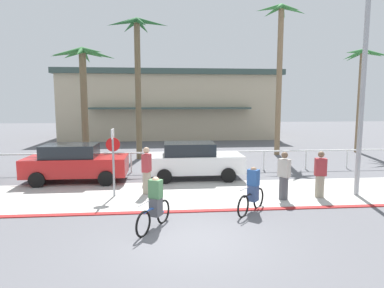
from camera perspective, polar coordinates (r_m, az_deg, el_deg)
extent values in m
plane|color=#5B5B60|center=(18.59, -2.87, -3.80)|extent=(80.00, 80.00, 0.00)
cube|color=beige|center=(12.95, -1.80, -8.64)|extent=(44.00, 4.00, 0.02)
cube|color=maroon|center=(11.04, -1.17, -11.44)|extent=(44.00, 0.24, 0.03)
cube|color=#BCAD8E|center=(36.14, -3.86, 6.35)|extent=(20.31, 11.79, 6.03)
cube|color=#384C47|center=(36.24, -3.91, 11.51)|extent=(20.91, 12.39, 0.50)
cube|color=#384C47|center=(29.75, -3.57, 6.14)|extent=(14.22, 1.20, 0.16)
cylinder|color=white|center=(16.94, -2.68, -1.44)|extent=(22.84, 0.08, 0.08)
cylinder|color=white|center=(18.08, -24.96, -3.17)|extent=(0.08, 0.08, 1.00)
cylinder|color=white|center=(17.44, -17.87, -3.20)|extent=(0.08, 0.08, 1.00)
cylinder|color=white|center=(17.08, -10.36, -3.18)|extent=(0.08, 0.08, 1.00)
cylinder|color=white|center=(17.02, -2.67, -3.11)|extent=(0.08, 0.08, 1.00)
cylinder|color=white|center=(17.27, 4.94, -2.97)|extent=(0.08, 0.08, 1.00)
cylinder|color=white|center=(17.81, 12.20, -2.80)|extent=(0.08, 0.08, 1.00)
cylinder|color=white|center=(18.62, 18.93, -2.60)|extent=(0.08, 0.08, 1.00)
cylinder|color=white|center=(19.66, 25.02, -2.39)|extent=(0.08, 0.08, 1.00)
cylinder|color=gray|center=(12.79, -13.28, -4.00)|extent=(0.08, 0.08, 2.20)
cube|color=white|center=(12.61, -13.45, 1.71)|extent=(0.04, 0.56, 0.36)
cylinder|color=red|center=(12.65, -13.39, -0.09)|extent=(0.52, 0.03, 0.52)
cylinder|color=#9EA0A5|center=(13.90, 27.14, 7.27)|extent=(0.18, 0.18, 7.50)
cylinder|color=brown|center=(18.81, -17.94, 5.59)|extent=(0.36, 0.36, 6.25)
cone|color=#2D6B33|center=(18.81, -15.68, 14.56)|extent=(1.78, 0.32, 0.74)
cone|color=#2D6B33|center=(19.34, -16.62, 14.57)|extent=(1.19, 1.19, 0.58)
cone|color=#2D6B33|center=(19.87, -17.67, 14.07)|extent=(0.32, 1.92, 0.75)
cone|color=#2D6B33|center=(19.77, -19.78, 14.26)|extent=(1.58, 1.58, 0.60)
cone|color=#2D6B33|center=(19.17, -20.75, 14.34)|extent=(1.70, 0.32, 0.67)
cone|color=#2D6B33|center=(18.54, -20.57, 14.46)|extent=(1.48, 1.48, 0.76)
cone|color=#2D6B33|center=(18.39, -18.72, 14.66)|extent=(0.32, 1.30, 0.71)
cone|color=#2D6B33|center=(18.26, -16.79, 15.00)|extent=(1.49, 1.49, 0.59)
cylinder|color=brown|center=(20.93, -9.21, 8.93)|extent=(0.36, 0.36, 8.42)
cone|color=#235B2D|center=(21.40, -6.79, 19.88)|extent=(1.92, 0.32, 0.63)
cone|color=#235B2D|center=(21.94, -8.45, 19.24)|extent=(0.98, 1.37, 0.83)
cone|color=#235B2D|center=(22.25, -10.54, 19.21)|extent=(1.24, 1.83, 0.71)
cone|color=#235B2D|center=(21.52, -11.92, 19.66)|extent=(1.82, 0.32, 0.67)
cone|color=#235B2D|center=(20.80, -10.72, 19.98)|extent=(1.10, 1.59, 0.77)
cone|color=#235B2D|center=(20.89, -8.66, 19.87)|extent=(0.95, 1.32, 0.82)
cylinder|color=#846B4C|center=(23.07, 14.68, 10.18)|extent=(0.36, 0.36, 9.67)
cone|color=#387F3D|center=(24.05, 17.00, 21.10)|extent=(1.70, 0.32, 0.76)
cone|color=#387F3D|center=(24.40, 15.34, 20.93)|extent=(0.99, 1.39, 0.77)
cone|color=#387F3D|center=(24.25, 13.64, 21.17)|extent=(1.05, 1.50, 0.70)
cone|color=#387F3D|center=(23.53, 13.02, 21.66)|extent=(1.73, 0.32, 0.67)
cone|color=#387F3D|center=(22.96, 14.67, 21.80)|extent=(1.17, 1.71, 0.81)
cone|color=#387F3D|center=(23.33, 16.49, 21.45)|extent=(1.04, 1.48, 0.85)
cylinder|color=#846B4C|center=(26.15, 26.81, 6.35)|extent=(0.36, 0.36, 7.01)
cone|color=#387F3D|center=(26.73, 28.55, 13.43)|extent=(1.50, 0.32, 0.65)
cone|color=#387F3D|center=(26.99, 27.39, 13.46)|extent=(1.10, 1.26, 0.62)
cone|color=#387F3D|center=(26.88, 26.05, 13.36)|extent=(0.67, 1.64, 0.80)
cone|color=#387F3D|center=(26.29, 25.84, 13.50)|extent=(1.37, 0.88, 0.82)
cone|color=#387F3D|center=(25.57, 26.08, 13.99)|extent=(1.88, 1.13, 0.57)
cone|color=#387F3D|center=(25.76, 27.71, 13.74)|extent=(0.61, 1.39, 0.65)
cone|color=#387F3D|center=(26.05, 29.19, 13.35)|extent=(1.46, 1.72, 0.85)
cube|color=red|center=(15.67, -19.13, -3.54)|extent=(4.40, 1.80, 0.80)
cube|color=#1E2328|center=(15.63, -20.12, -1.09)|extent=(2.29, 1.58, 0.56)
cylinder|color=black|center=(16.34, -13.51, -4.34)|extent=(0.66, 0.22, 0.66)
cylinder|color=black|center=(14.60, -14.52, -5.75)|extent=(0.66, 0.22, 0.66)
cylinder|color=black|center=(16.98, -22.98, -4.29)|extent=(0.66, 0.22, 0.66)
cylinder|color=black|center=(15.31, -25.02, -5.60)|extent=(0.66, 0.22, 0.66)
cube|color=white|center=(15.43, 0.44, -3.30)|extent=(4.40, 1.80, 0.80)
cube|color=#1E2328|center=(15.30, -0.49, -0.81)|extent=(2.29, 1.58, 0.56)
cylinder|color=black|center=(16.57, 4.99, -4.00)|extent=(0.66, 0.22, 0.66)
cylinder|color=black|center=(14.84, 6.22, -5.34)|extent=(0.66, 0.22, 0.66)
cylinder|color=black|center=(16.32, -4.81, -4.18)|extent=(0.66, 0.22, 0.66)
cylinder|color=black|center=(14.56, -4.76, -5.57)|extent=(0.66, 0.22, 0.66)
torus|color=black|center=(9.16, -8.35, -13.42)|extent=(0.40, 0.66, 0.72)
torus|color=black|center=(10.05, -4.93, -11.48)|extent=(0.40, 0.66, 0.72)
cylinder|color=#2851A8|center=(9.72, -5.91, -11.20)|extent=(0.38, 0.63, 0.35)
cylinder|color=#2851A8|center=(9.25, -7.57, -11.28)|extent=(0.23, 0.36, 0.07)
cylinder|color=#2851A8|center=(9.62, -6.21, -10.96)|extent=(0.05, 0.05, 0.44)
cylinder|color=silver|center=(9.02, -8.24, -10.05)|extent=(0.27, 0.45, 0.04)
cube|color=#4C4C51|center=(9.61, -6.21, -10.62)|extent=(0.40, 0.42, 0.52)
cube|color=#4C7F51|center=(9.46, -6.25, -7.62)|extent=(0.42, 0.39, 0.52)
sphere|color=#D6A884|center=(9.40, -6.27, -6.27)|extent=(0.22, 0.22, 0.22)
torus|color=black|center=(10.60, 8.76, -10.54)|extent=(0.52, 0.58, 0.72)
torus|color=black|center=(11.54, 11.32, -9.11)|extent=(0.52, 0.58, 0.72)
cylinder|color=black|center=(11.21, 10.61, -8.78)|extent=(0.49, 0.55, 0.35)
cylinder|color=black|center=(10.72, 9.39, -8.73)|extent=(0.29, 0.32, 0.07)
cylinder|color=black|center=(11.11, 10.40, -8.55)|extent=(0.05, 0.05, 0.44)
cylinder|color=silver|center=(10.49, 8.94, -7.60)|extent=(0.36, 0.40, 0.04)
cube|color=#384C7A|center=(11.09, 10.41, -8.25)|extent=(0.42, 0.43, 0.52)
cube|color=#2D5699|center=(10.97, 10.47, -5.63)|extent=(0.43, 0.42, 0.52)
sphere|color=#9E7556|center=(10.92, 10.50, -4.46)|extent=(0.22, 0.22, 0.22)
cylinder|color=gray|center=(13.35, 21.02, -6.82)|extent=(0.38, 0.38, 0.84)
cube|color=#A33338|center=(13.19, 21.17, -3.69)|extent=(0.45, 0.34, 0.65)
sphere|color=brown|center=(13.11, 21.26, -1.68)|extent=(0.23, 0.23, 0.23)
cylinder|color=#4C4C51|center=(12.66, 15.40, -7.33)|extent=(0.45, 0.45, 0.85)
cube|color=#B7B2A8|center=(12.49, 15.52, -3.98)|extent=(0.45, 0.48, 0.65)
sphere|color=brown|center=(12.41, 15.59, -1.84)|extent=(0.23, 0.23, 0.23)
cylinder|color=gray|center=(13.05, -7.73, -6.61)|extent=(0.41, 0.41, 0.88)
cube|color=#A33338|center=(12.89, -7.79, -3.24)|extent=(0.38, 0.46, 0.68)
sphere|color=#D6A884|center=(12.81, -7.83, -1.07)|extent=(0.24, 0.24, 0.24)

